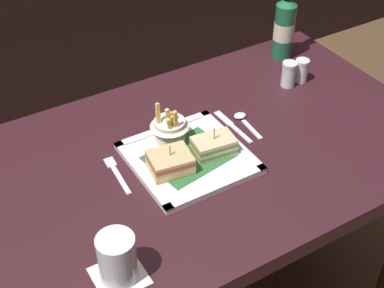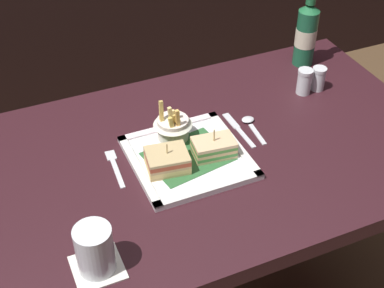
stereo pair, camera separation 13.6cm
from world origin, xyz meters
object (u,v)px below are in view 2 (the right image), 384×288
at_px(beer_bottle, 306,32).
at_px(salt_shaker, 304,83).
at_px(sandwich_half_left, 167,160).
at_px(knife, 238,128).
at_px(sandwich_half_right, 214,148).
at_px(fork, 115,166).
at_px(fries_cup, 173,125).
at_px(pepper_shaker, 318,80).
at_px(spoon, 250,123).
at_px(square_plate, 188,158).
at_px(water_glass, 95,252).
at_px(dining_table, 196,191).

height_order(beer_bottle, salt_shaker, beer_bottle).
height_order(sandwich_half_left, knife, sandwich_half_left).
relative_size(sandwich_half_right, fork, 0.76).
height_order(sandwich_half_left, fries_cup, fries_cup).
relative_size(sandwich_half_left, pepper_shaker, 1.56).
height_order(beer_bottle, spoon, beer_bottle).
distance_m(square_plate, sandwich_half_left, 0.07).
bearing_deg(beer_bottle, salt_shaker, -121.60).
height_order(square_plate, water_glass, water_glass).
bearing_deg(square_plate, sandwich_half_right, -16.27).
relative_size(square_plate, beer_bottle, 0.97).
bearing_deg(square_plate, dining_table, 26.77).
bearing_deg(sandwich_half_right, fork, 164.56).
bearing_deg(dining_table, salt_shaker, 17.83).
height_order(sandwich_half_right, pepper_shaker, sandwich_half_right).
distance_m(sandwich_half_left, salt_shaker, 0.51).
distance_m(sandwich_half_left, sandwich_half_right, 0.12).
relative_size(sandwich_half_left, water_glass, 1.02).
xyz_separation_m(sandwich_half_left, water_glass, (-0.24, -0.22, 0.02)).
distance_m(fries_cup, knife, 0.18).
xyz_separation_m(dining_table, spoon, (0.18, 0.05, 0.13)).
bearing_deg(fries_cup, beer_bottle, 21.06).
bearing_deg(beer_bottle, fries_cup, -158.94).
bearing_deg(sandwich_half_left, water_glass, -137.52).
height_order(dining_table, water_glass, water_glass).
xyz_separation_m(beer_bottle, fork, (-0.68, -0.23, -0.11)).
xyz_separation_m(fries_cup, spoon, (0.21, -0.02, -0.05)).
distance_m(dining_table, sandwich_half_right, 0.17).
bearing_deg(square_plate, fries_cup, 93.53).
bearing_deg(water_glass, knife, 32.39).
bearing_deg(salt_shaker, water_glass, -152.44).
bearing_deg(spoon, fork, -177.20).
bearing_deg(beer_bottle, fork, -160.98).
relative_size(dining_table, water_glass, 12.00).
height_order(spoon, salt_shaker, salt_shaker).
xyz_separation_m(water_glass, pepper_shaker, (0.77, 0.37, -0.02)).
distance_m(knife, spoon, 0.04).
relative_size(water_glass, fork, 0.75).
height_order(fries_cup, knife, fries_cup).
height_order(square_plate, fork, square_plate).
bearing_deg(square_plate, water_glass, -141.78).
height_order(fries_cup, pepper_shaker, fries_cup).
xyz_separation_m(square_plate, sandwich_half_right, (0.06, -0.02, 0.03)).
bearing_deg(square_plate, spoon, 17.48).
bearing_deg(sandwich_half_right, dining_table, 136.48).
bearing_deg(beer_bottle, pepper_shaker, -105.52).
bearing_deg(sandwich_half_right, knife, 36.35).
xyz_separation_m(beer_bottle, pepper_shaker, (-0.04, -0.14, -0.08)).
xyz_separation_m(beer_bottle, knife, (-0.34, -0.22, -0.11)).
bearing_deg(spoon, dining_table, -164.04).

